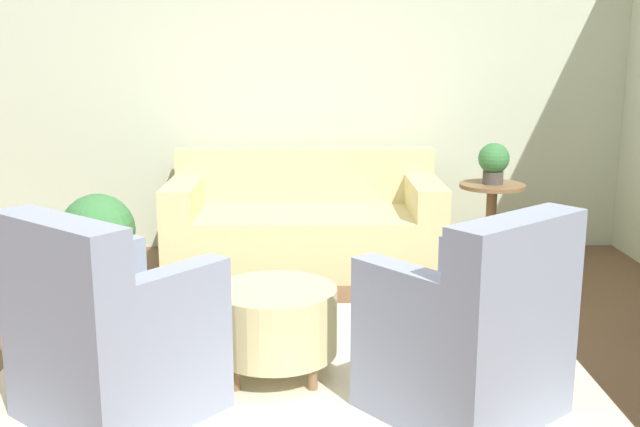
% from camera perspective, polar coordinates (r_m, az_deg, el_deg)
% --- Properties ---
extents(ground_plane, '(16.00, 16.00, 0.00)m').
position_cam_1_polar(ground_plane, '(4.12, -2.01, -11.94)').
color(ground_plane, brown).
extents(wall_back, '(9.23, 0.12, 2.80)m').
position_cam_1_polar(wall_back, '(6.43, -1.66, 9.77)').
color(wall_back, beige).
rests_on(wall_back, ground_plane).
extents(rug, '(3.14, 2.14, 0.01)m').
position_cam_1_polar(rug, '(4.11, -2.01, -11.88)').
color(rug, beige).
rests_on(rug, ground_plane).
extents(couch, '(2.11, 0.97, 0.90)m').
position_cam_1_polar(couch, '(5.93, -1.17, -0.93)').
color(couch, beige).
rests_on(couch, ground_plane).
extents(armchair_left, '(1.06, 1.05, 0.99)m').
position_cam_1_polar(armchair_left, '(3.63, -15.78, -9.18)').
color(armchair_left, '#8E99B2').
rests_on(armchair_left, rug).
extents(armchair_right, '(1.06, 1.05, 0.99)m').
position_cam_1_polar(armchair_right, '(3.59, 11.50, -9.19)').
color(armchair_right, '#8E99B2').
rests_on(armchair_right, rug).
extents(ottoman_table, '(0.65, 0.65, 0.47)m').
position_cam_1_polar(ottoman_table, '(3.97, -3.43, -8.15)').
color(ottoman_table, beige).
rests_on(ottoman_table, rug).
extents(side_table, '(0.50, 0.50, 0.69)m').
position_cam_1_polar(side_table, '(5.91, 12.90, 0.06)').
color(side_table, olive).
rests_on(side_table, ground_plane).
extents(potted_plant_on_side_table, '(0.24, 0.24, 0.32)m').
position_cam_1_polar(potted_plant_on_side_table, '(5.84, 13.09, 3.90)').
color(potted_plant_on_side_table, '#4C4742').
rests_on(potted_plant_on_side_table, side_table).
extents(potted_plant_floor, '(0.54, 0.54, 0.67)m').
position_cam_1_polar(potted_plant_floor, '(5.70, -16.56, -1.56)').
color(potted_plant_floor, '#4C4742').
rests_on(potted_plant_floor, ground_plane).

